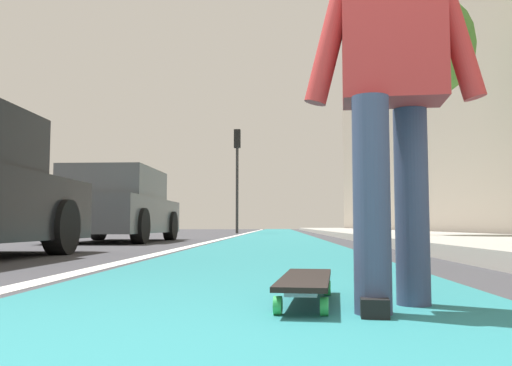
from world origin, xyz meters
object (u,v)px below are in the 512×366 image
at_px(parked_car_mid, 117,207).
at_px(street_tree_mid, 418,49).
at_px(skater_person, 392,74).
at_px(traffic_light, 237,162).
at_px(skateboard, 306,282).

relative_size(parked_car_mid, street_tree_mid, 0.83).
height_order(skater_person, parked_car_mid, skater_person).
xyz_separation_m(traffic_light, street_tree_mid, (-12.67, -4.59, 0.76)).
relative_size(skater_person, traffic_light, 0.37).
bearing_deg(skater_person, skateboard, 66.73).
xyz_separation_m(skater_person, traffic_light, (21.35, 2.26, 2.15)).
distance_m(skateboard, skater_person, 0.92).
bearing_deg(skater_person, street_tree_mid, -15.03).
height_order(skateboard, parked_car_mid, parked_car_mid).
height_order(skater_person, traffic_light, traffic_light).
relative_size(skateboard, skater_person, 0.52).
bearing_deg(street_tree_mid, skateboard, 162.58).
bearing_deg(skateboard, parked_car_mid, 21.36).
xyz_separation_m(skater_person, street_tree_mid, (8.68, -2.33, 2.91)).
bearing_deg(street_tree_mid, skater_person, 164.97).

